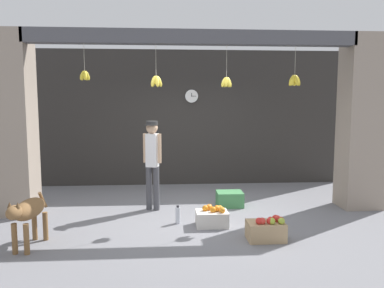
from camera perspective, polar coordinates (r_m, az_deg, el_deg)
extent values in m
plane|color=slate|center=(6.64, 0.22, -10.72)|extent=(60.00, 60.00, 0.00)
cube|color=#2D2B28|center=(8.87, -0.95, 3.98)|extent=(7.53, 0.12, 3.16)
cube|color=gray|center=(7.15, -25.75, 2.77)|extent=(0.70, 0.60, 3.16)
cube|color=gray|center=(7.54, 24.41, 2.99)|extent=(0.70, 0.60, 3.16)
cube|color=#4C4C51|center=(6.56, 0.15, 15.94)|extent=(5.63, 0.24, 0.24)
cylinder|color=#B2AD99|center=(6.60, -16.12, 12.61)|extent=(0.01, 0.01, 0.45)
ellipsoid|color=yellow|center=(6.57, -15.66, 10.01)|extent=(0.11, 0.06, 0.18)
ellipsoid|color=yellow|center=(6.61, -15.84, 9.98)|extent=(0.08, 0.11, 0.18)
ellipsoid|color=yellow|center=(6.61, -16.29, 9.97)|extent=(0.11, 0.09, 0.18)
ellipsoid|color=yellow|center=(6.56, -16.39, 10.00)|extent=(0.11, 0.09, 0.18)
ellipsoid|color=yellow|center=(6.53, -16.00, 10.02)|extent=(0.08, 0.11, 0.18)
cylinder|color=#B2AD99|center=(6.49, -5.53, 12.61)|extent=(0.01, 0.01, 0.52)
ellipsoid|color=gold|center=(6.46, -5.02, 9.48)|extent=(0.14, 0.07, 0.21)
ellipsoid|color=gold|center=(6.51, -5.34, 9.45)|extent=(0.10, 0.13, 0.22)
ellipsoid|color=gold|center=(6.49, -5.86, 9.46)|extent=(0.13, 0.11, 0.22)
ellipsoid|color=gold|center=(6.43, -5.88, 9.49)|extent=(0.13, 0.11, 0.22)
ellipsoid|color=gold|center=(6.41, -5.36, 9.50)|extent=(0.10, 0.13, 0.22)
cylinder|color=#B2AD99|center=(6.60, 5.30, 12.44)|extent=(0.01, 0.01, 0.54)
ellipsoid|color=gold|center=(6.58, 5.68, 9.35)|extent=(0.13, 0.07, 0.19)
ellipsoid|color=gold|center=(6.61, 5.47, 9.34)|extent=(0.11, 0.11, 0.20)
ellipsoid|color=gold|center=(6.61, 5.11, 9.34)|extent=(0.08, 0.12, 0.20)
ellipsoid|color=gold|center=(6.58, 4.87, 9.36)|extent=(0.12, 0.09, 0.20)
ellipsoid|color=gold|center=(6.54, 4.92, 9.37)|extent=(0.12, 0.09, 0.20)
ellipsoid|color=gold|center=(6.52, 5.24, 9.38)|extent=(0.08, 0.12, 0.20)
ellipsoid|color=gold|center=(6.54, 5.58, 9.37)|extent=(0.11, 0.11, 0.20)
cylinder|color=#B2AD99|center=(6.89, 15.46, 12.16)|extent=(0.01, 0.01, 0.50)
ellipsoid|color=yellow|center=(6.88, 15.79, 9.31)|extent=(0.14, 0.07, 0.21)
ellipsoid|color=yellow|center=(6.92, 15.36, 9.31)|extent=(0.10, 0.14, 0.22)
ellipsoid|color=yellow|center=(6.88, 14.95, 9.34)|extent=(0.13, 0.11, 0.22)
ellipsoid|color=yellow|center=(6.82, 15.12, 9.36)|extent=(0.13, 0.11, 0.22)
ellipsoid|color=yellow|center=(6.82, 15.64, 9.34)|extent=(0.10, 0.14, 0.22)
ellipsoid|color=brown|center=(5.55, -23.51, -9.06)|extent=(0.37, 0.70, 0.27)
cylinder|color=brown|center=(5.39, -23.91, -13.12)|extent=(0.07, 0.07, 0.41)
cylinder|color=brown|center=(5.47, -25.42, -12.91)|extent=(0.07, 0.07, 0.41)
cylinder|color=brown|center=(5.81, -21.44, -11.58)|extent=(0.07, 0.07, 0.41)
cylinder|color=brown|center=(5.89, -22.86, -11.42)|extent=(0.07, 0.07, 0.41)
ellipsoid|color=brown|center=(5.22, -25.49, -9.41)|extent=(0.21, 0.27, 0.18)
cone|color=brown|center=(5.17, -25.03, -8.43)|extent=(0.06, 0.06, 0.08)
cone|color=brown|center=(5.22, -26.06, -8.33)|extent=(0.06, 0.06, 0.08)
cylinder|color=brown|center=(5.85, -21.79, -7.91)|extent=(0.08, 0.21, 0.27)
cylinder|color=#424247|center=(6.85, -5.46, -6.76)|extent=(0.11, 0.11, 0.80)
cylinder|color=#424247|center=(6.90, -6.56, -6.68)|extent=(0.11, 0.11, 0.80)
cube|color=white|center=(6.75, -6.08, -0.95)|extent=(0.24, 0.22, 0.60)
cylinder|color=tan|center=(6.70, -4.96, -0.69)|extent=(0.06, 0.06, 0.53)
cylinder|color=tan|center=(6.79, -7.19, -0.61)|extent=(0.06, 0.06, 0.53)
sphere|color=tan|center=(6.71, -6.12, 2.45)|extent=(0.21, 0.21, 0.21)
cylinder|color=#2D2D2D|center=(6.70, -6.13, 3.19)|extent=(0.21, 0.21, 0.07)
cube|color=#2D2D2D|center=(6.61, -6.44, 2.88)|extent=(0.20, 0.16, 0.01)
cube|color=silver|center=(6.04, 3.04, -11.28)|extent=(0.50, 0.36, 0.24)
sphere|color=orange|center=(6.02, 2.02, -9.75)|extent=(0.10, 0.10, 0.10)
sphere|color=orange|center=(6.10, 2.67, -9.56)|extent=(0.10, 0.10, 0.10)
sphere|color=orange|center=(6.00, 3.89, -9.82)|extent=(0.10, 0.10, 0.10)
sphere|color=orange|center=(6.03, 3.81, -9.74)|extent=(0.10, 0.10, 0.10)
sphere|color=orange|center=(5.95, 3.23, -9.96)|extent=(0.10, 0.10, 0.10)
sphere|color=orange|center=(6.03, 4.28, -9.75)|extent=(0.10, 0.10, 0.10)
sphere|color=orange|center=(5.93, 4.63, -10.02)|extent=(0.10, 0.10, 0.10)
sphere|color=orange|center=(6.06, 2.57, -9.64)|extent=(0.10, 0.10, 0.10)
cube|color=tan|center=(5.56, 11.16, -12.87)|extent=(0.52, 0.36, 0.26)
sphere|color=red|center=(5.58, 12.60, -10.97)|extent=(0.10, 0.10, 0.10)
sphere|color=red|center=(5.57, 12.86, -11.02)|extent=(0.10, 0.10, 0.10)
sphere|color=red|center=(5.44, 11.77, -11.40)|extent=(0.10, 0.10, 0.10)
sphere|color=red|center=(5.48, 11.90, -11.27)|extent=(0.10, 0.10, 0.10)
sphere|color=red|center=(5.41, 10.17, -11.48)|extent=(0.10, 0.10, 0.10)
sphere|color=red|center=(5.42, 10.65, -11.45)|extent=(0.10, 0.10, 0.10)
sphere|color=#99B238|center=(5.47, 13.47, -11.35)|extent=(0.10, 0.10, 0.10)
sphere|color=red|center=(5.51, 13.39, -11.22)|extent=(0.10, 0.10, 0.10)
sphere|color=#99B238|center=(5.44, 12.08, -11.42)|extent=(0.10, 0.10, 0.10)
cube|color=#42844C|center=(7.16, 5.76, -8.33)|extent=(0.49, 0.39, 0.28)
cylinder|color=silver|center=(6.16, -2.17, -10.81)|extent=(0.08, 0.08, 0.27)
cylinder|color=black|center=(6.11, -2.18, -9.49)|extent=(0.04, 0.04, 0.03)
cylinder|color=black|center=(8.80, -0.06, 7.30)|extent=(0.32, 0.01, 0.32)
cylinder|color=white|center=(8.79, -0.06, 7.31)|extent=(0.30, 0.02, 0.30)
cube|color=black|center=(8.78, -0.05, 7.52)|extent=(0.01, 0.01, 0.08)
cube|color=black|center=(8.78, 0.24, 7.31)|extent=(0.11, 0.01, 0.01)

